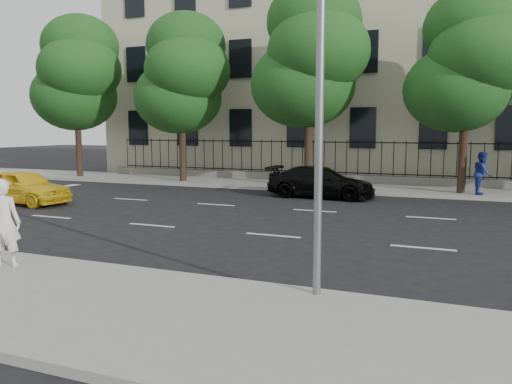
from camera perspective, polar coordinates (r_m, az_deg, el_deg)
ground at (r=11.80m, az=-2.12°, el=-7.41°), size 120.00×120.00×0.00m
near_sidewalk at (r=8.44m, az=-13.37°, el=-13.19°), size 60.00×4.00×0.15m
far_sidewalk at (r=25.05m, az=10.82°, el=0.50°), size 60.00×4.00×0.15m
lane_markings at (r=16.15m, az=4.65°, el=-3.37°), size 49.60×4.62×0.01m
masonry_building at (r=34.24m, az=14.12°, el=17.25°), size 34.60×12.11×18.50m
iron_fence at (r=26.65m, az=11.53°, el=2.13°), size 30.00×0.50×2.20m
street_light at (r=9.18m, az=8.34°, el=20.77°), size 0.25×3.32×8.05m
tree_a at (r=31.60m, az=-19.68°, el=12.60°), size 5.71×5.31×9.39m
tree_b at (r=27.54m, az=-8.30°, el=13.19°), size 5.53×5.12×8.97m
tree_c at (r=24.93m, az=6.30°, el=15.16°), size 5.89×5.50×9.80m
tree_d at (r=23.98m, az=23.12°, el=13.56°), size 5.34×4.94×8.84m
yellow_taxi at (r=21.78m, az=-25.04°, el=0.55°), size 4.15×1.92×1.38m
black_sedan at (r=21.73m, az=7.42°, el=1.13°), size 4.69×2.02×1.35m
woman_near at (r=11.50m, az=-26.86°, el=-3.15°), size 0.79×0.67×1.83m
pedestrian_far at (r=23.53m, az=24.45°, el=1.98°), size 0.73×0.92×1.84m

